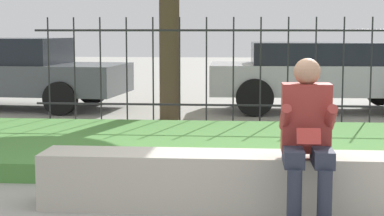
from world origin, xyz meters
TOP-DOWN VIEW (x-y plane):
  - ground_plane at (0.00, 0.00)m, footprint 60.00×60.00m
  - stone_bench at (-0.19, 0.00)m, footprint 3.03×0.49m
  - person_seated_reader at (0.48, -0.28)m, footprint 0.42×0.73m
  - grass_berm at (0.00, 2.29)m, footprint 8.61×3.17m
  - iron_fence at (0.00, 4.57)m, footprint 6.61×0.03m
  - car_parked_center at (1.35, 6.69)m, footprint 4.18×1.96m
  - car_parked_left at (-4.62, 6.67)m, footprint 4.64×2.23m

SIDE VIEW (x-z plane):
  - ground_plane at x=0.00m, z-range 0.00..0.00m
  - grass_berm at x=0.00m, z-range 0.00..0.19m
  - stone_bench at x=-0.19m, z-range -0.03..0.44m
  - person_seated_reader at x=0.48m, z-range 0.06..1.33m
  - car_parked_center at x=1.35m, z-range 0.06..1.33m
  - car_parked_left at x=-4.62m, z-range 0.04..1.38m
  - iron_fence at x=0.00m, z-range 0.03..1.72m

